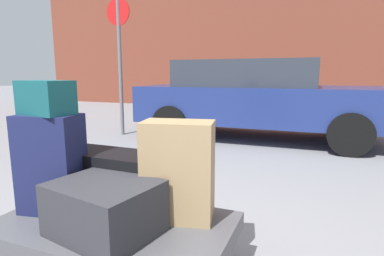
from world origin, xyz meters
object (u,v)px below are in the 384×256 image
(suitcase_navy_stacked_top, at_px, (51,163))
(suitcase_charcoal_rear_left, at_px, (105,208))
(parked_car, at_px, (257,97))
(bollard_kerb_near, at_px, (371,109))
(no_parking_sign, at_px, (120,53))
(luggage_cart, at_px, (115,232))
(duffel_bag_teal_topmost_pile, at_px, (46,98))
(duffel_bag_black_rear_right, at_px, (110,177))
(suitcase_tan_front_right, at_px, (178,171))

(suitcase_navy_stacked_top, height_order, suitcase_charcoal_rear_left, suitcase_navy_stacked_top)
(parked_car, height_order, bollard_kerb_near, parked_car)
(no_parking_sign, bearing_deg, bollard_kerb_near, 38.89)
(parked_car, height_order, no_parking_sign, no_parking_sign)
(luggage_cart, xyz_separation_m, suitcase_navy_stacked_top, (-0.43, -0.02, 0.37))
(suitcase_navy_stacked_top, distance_m, suitcase_charcoal_rear_left, 0.51)
(luggage_cart, xyz_separation_m, parked_car, (0.02, 4.36, 0.49))
(duffel_bag_teal_topmost_pile, bearing_deg, suitcase_navy_stacked_top, 6.41)
(suitcase_charcoal_rear_left, relative_size, parked_car, 0.12)
(duffel_bag_black_rear_right, distance_m, parked_car, 4.16)
(luggage_cart, distance_m, duffel_bag_teal_topmost_pile, 0.88)
(suitcase_charcoal_rear_left, bearing_deg, no_parking_sign, 134.06)
(luggage_cart, xyz_separation_m, suitcase_tan_front_right, (0.33, 0.17, 0.36))
(luggage_cart, relative_size, parked_car, 0.31)
(suitcase_tan_front_right, xyz_separation_m, duffel_bag_teal_topmost_pile, (-0.76, -0.19, 0.41))
(luggage_cart, height_order, suitcase_navy_stacked_top, suitcase_navy_stacked_top)
(luggage_cart, xyz_separation_m, suitcase_charcoal_rear_left, (0.04, -0.13, 0.21))
(no_parking_sign, bearing_deg, duffel_bag_black_rear_right, -56.48)
(suitcase_tan_front_right, height_order, duffel_bag_teal_topmost_pile, duffel_bag_teal_topmost_pile)
(duffel_bag_teal_topmost_pile, height_order, bollard_kerb_near, duffel_bag_teal_topmost_pile)
(suitcase_tan_front_right, distance_m, no_parking_sign, 4.61)
(suitcase_navy_stacked_top, height_order, duffel_bag_black_rear_right, suitcase_navy_stacked_top)
(parked_car, bearing_deg, no_parking_sign, -165.27)
(parked_car, bearing_deg, bollard_kerb_near, 54.26)
(parked_car, xyz_separation_m, no_parking_sign, (-2.51, -0.66, 0.82))
(luggage_cart, distance_m, bollard_kerb_near, 7.97)
(duffel_bag_black_rear_right, bearing_deg, parked_car, 87.88)
(duffel_bag_teal_topmost_pile, xyz_separation_m, bollard_kerb_near, (2.79, 7.63, -0.74))
(suitcase_charcoal_rear_left, relative_size, suitcase_tan_front_right, 0.92)
(parked_car, bearing_deg, duffel_bag_black_rear_right, -92.66)
(suitcase_charcoal_rear_left, distance_m, bollard_kerb_near, 8.08)
(suitcase_charcoal_rear_left, relative_size, duffel_bag_teal_topmost_pile, 1.73)
(suitcase_tan_front_right, bearing_deg, parked_car, 82.18)
(luggage_cart, relative_size, suitcase_navy_stacked_top, 2.24)
(suitcase_tan_front_right, xyz_separation_m, no_parking_sign, (-2.81, 3.53, 0.95))
(parked_car, distance_m, bollard_kerb_near, 4.03)
(bollard_kerb_near, bearing_deg, no_parking_sign, -141.11)
(duffel_bag_teal_topmost_pile, bearing_deg, no_parking_sign, 125.35)
(duffel_bag_black_rear_right, height_order, bollard_kerb_near, duffel_bag_black_rear_right)
(duffel_bag_black_rear_right, xyz_separation_m, bollard_kerb_near, (2.53, 7.40, -0.21))
(suitcase_charcoal_rear_left, xyz_separation_m, suitcase_tan_front_right, (0.29, 0.30, 0.15))
(luggage_cart, height_order, suitcase_charcoal_rear_left, suitcase_charcoal_rear_left)
(luggage_cart, bearing_deg, duffel_bag_teal_topmost_pile, -177.95)
(suitcase_tan_front_right, bearing_deg, duffel_bag_black_rear_right, 163.76)
(bollard_kerb_near, bearing_deg, suitcase_tan_front_right, -105.26)
(bollard_kerb_near, bearing_deg, suitcase_navy_stacked_top, -110.07)
(duffel_bag_teal_topmost_pile, distance_m, bollard_kerb_near, 8.15)
(no_parking_sign, bearing_deg, suitcase_charcoal_rear_left, -56.57)
(suitcase_charcoal_rear_left, bearing_deg, suitcase_navy_stacked_top, 177.22)
(duffel_bag_teal_topmost_pile, relative_size, no_parking_sign, 0.12)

